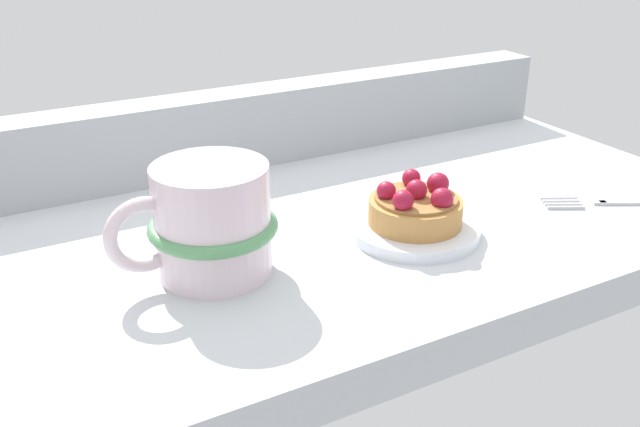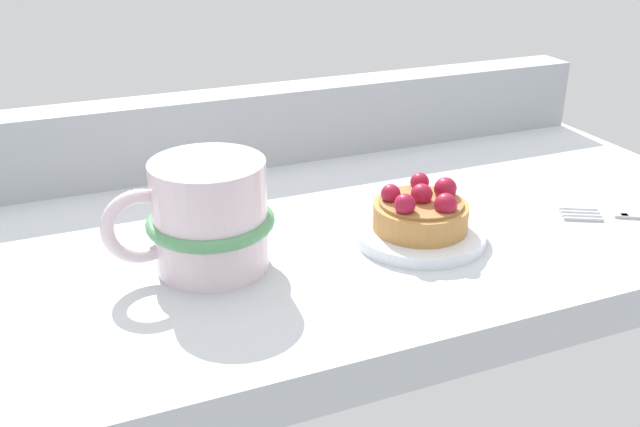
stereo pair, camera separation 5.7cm
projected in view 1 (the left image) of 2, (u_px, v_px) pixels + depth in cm
name	position (u px, v px, depth cm)	size (l,w,h in cm)	color
ground_plane	(330.00, 238.00, 64.95)	(76.03, 39.29, 3.56)	silver
window_rail_back	(250.00, 126.00, 76.33)	(74.51, 4.75, 7.87)	#9EA3A8
dessert_plate	(414.00, 229.00, 61.39)	(11.18, 11.18, 1.03)	silver
raspberry_tart	(416.00, 207.00, 60.52)	(7.95, 7.95, 4.05)	#B77F42
coffee_mug	(210.00, 222.00, 53.79)	(13.12, 9.85, 8.70)	silver
dessert_fork	(627.00, 201.00, 67.27)	(14.99, 9.05, 0.60)	#B7B7BC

